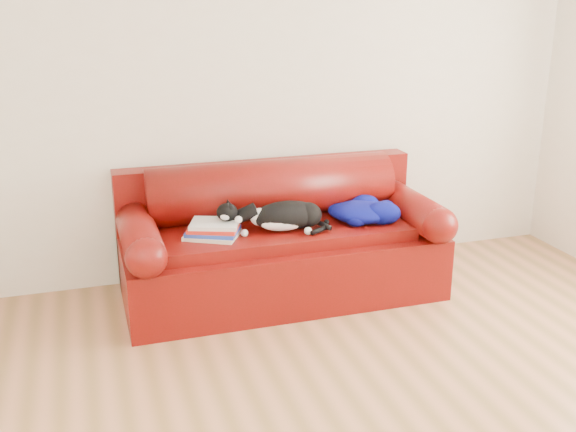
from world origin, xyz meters
name	(u,v)px	position (x,y,z in m)	size (l,w,h in m)	color
ground	(396,413)	(0.00, 0.00, 0.00)	(4.50, 4.50, 0.00)	brown
room_shell	(440,66)	(0.12, 0.02, 1.67)	(4.52, 4.02, 2.61)	beige
sofa_base	(282,261)	(-0.13, 1.49, 0.24)	(2.10, 0.90, 0.50)	#3B0B02
sofa_back	(271,208)	(-0.13, 1.74, 0.54)	(2.10, 1.01, 0.88)	#3B0B02
book_stack	(213,229)	(-0.60, 1.40, 0.55)	(0.40, 0.37, 0.10)	beige
cat	(286,216)	(-0.13, 1.39, 0.59)	(0.62, 0.34, 0.23)	black
blanket	(363,211)	(0.43, 1.43, 0.57)	(0.51, 0.49, 0.15)	#020B48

